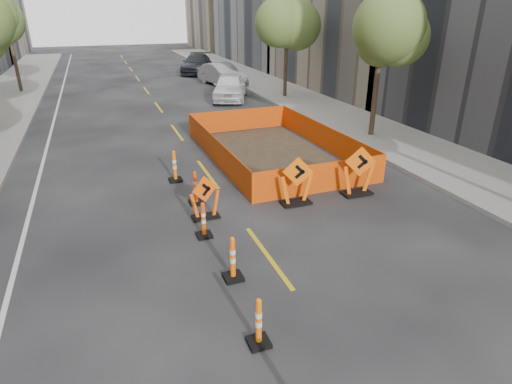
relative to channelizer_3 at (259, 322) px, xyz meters
name	(u,v)px	position (x,y,z in m)	size (l,w,h in m)	color
ground_plane	(356,376)	(1.27, -1.27, -0.51)	(140.00, 140.00, 0.00)	black
sidewalk_right	(381,135)	(10.27, 10.73, -0.43)	(4.00, 90.00, 0.15)	gray
tree_l_d	(7,25)	(-7.13, 28.73, 4.02)	(2.80, 2.80, 5.95)	#382B1E
tree_r_b	(382,35)	(9.67, 10.73, 4.02)	(2.80, 2.80, 5.95)	#382B1E
tree_r_c	(287,26)	(9.67, 20.73, 4.02)	(2.80, 2.80, 5.95)	#382B1E
channelizer_3	(259,322)	(0.00, 0.00, 0.00)	(0.40, 0.40, 1.01)	#FF670A
channelizer_4	(233,258)	(0.18, 2.11, 0.03)	(0.43, 0.43, 1.08)	#F55C0A
channelizer_5	(203,220)	(0.03, 4.23, 0.00)	(0.40, 0.40, 1.01)	#DD4509
channelizer_6	(196,188)	(0.30, 6.34, 0.04)	(0.43, 0.43, 1.09)	#DC4109
channelizer_7	(175,166)	(0.04, 8.45, 0.06)	(0.45, 0.45, 1.13)	#F6630A
chevron_sign_left	(205,197)	(0.34, 5.29, 0.15)	(0.88, 0.53, 1.32)	#FF550A
chevron_sign_center	(297,181)	(3.22, 5.25, 0.27)	(1.04, 0.62, 1.56)	#FF680A
chevron_sign_right	(359,171)	(5.41, 5.23, 0.32)	(1.10, 0.66, 1.65)	#FD5F0A
safety_fence	(272,143)	(4.31, 9.92, 0.01)	(4.89, 8.32, 1.04)	#E7590C
parked_car_near	(230,87)	(6.05, 21.48, 0.33)	(1.98, 4.93, 1.68)	white
parked_car_mid	(222,74)	(7.13, 27.02, 0.31)	(1.73, 4.95, 1.63)	gray
parked_car_far	(197,64)	(6.77, 34.07, 0.31)	(2.30, 5.66, 1.64)	black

